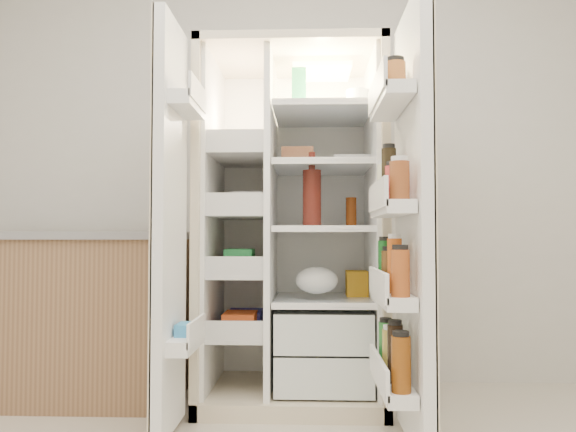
{
  "coord_description": "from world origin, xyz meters",
  "views": [
    {
      "loc": [
        0.06,
        -1.22,
        0.84
      ],
      "look_at": [
        -0.03,
        1.25,
        0.94
      ],
      "focal_mm": 34.0,
      "sensor_mm": 36.0,
      "label": 1
    }
  ],
  "objects": [
    {
      "name": "freezer_door",
      "position": [
        -0.52,
        1.05,
        0.89
      ],
      "size": [
        0.15,
        0.4,
        1.72
      ],
      "color": "white",
      "rests_on": "floor"
    },
    {
      "name": "kitchen_counter",
      "position": [
        -1.19,
        1.62,
        0.44
      ],
      "size": [
        1.2,
        0.64,
        0.87
      ],
      "color": "#8F6A47",
      "rests_on": "floor"
    },
    {
      "name": "wall_back",
      "position": [
        0.0,
        2.0,
        1.35
      ],
      "size": [
        4.0,
        0.02,
        2.7
      ],
      "primitive_type": "cube",
      "color": "silver",
      "rests_on": "floor"
    },
    {
      "name": "refrigerator",
      "position": [
        -0.01,
        1.65,
        0.74
      ],
      "size": [
        0.92,
        0.7,
        1.8
      ],
      "color": "beige",
      "rests_on": "floor"
    },
    {
      "name": "fridge_door",
      "position": [
        0.46,
        0.96,
        0.87
      ],
      "size": [
        0.17,
        0.58,
        1.72
      ],
      "color": "white",
      "rests_on": "floor"
    }
  ]
}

